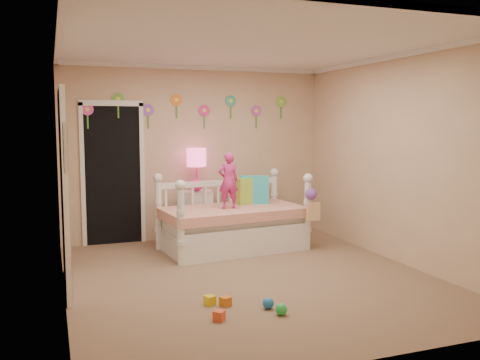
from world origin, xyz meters
name	(u,v)px	position (x,y,z in m)	size (l,w,h in m)	color
floor	(250,277)	(0.00, 0.00, 0.00)	(4.00, 4.50, 0.01)	#7F684C
ceiling	(250,44)	(0.00, 0.00, 2.60)	(4.00, 4.50, 0.01)	white
back_wall	(197,153)	(0.00, 2.25, 1.30)	(4.00, 0.01, 2.60)	tan
left_wall	(60,169)	(-2.00, 0.00, 1.30)	(0.01, 4.50, 2.60)	tan
right_wall	(400,159)	(2.00, 0.00, 1.30)	(0.01, 4.50, 2.60)	tan
crown_molding	(250,47)	(0.00, 0.00, 2.57)	(4.00, 4.50, 0.06)	white
daybed	(233,212)	(0.26, 1.31, 0.53)	(1.96, 1.05, 1.06)	white
pillow_turquoise	(254,190)	(0.66, 1.52, 0.79)	(0.40, 0.14, 0.40)	#26B0BE
pillow_lime	(251,191)	(0.61, 1.54, 0.78)	(0.40, 0.15, 0.38)	#99CA3D
child	(228,181)	(0.16, 1.24, 0.97)	(0.28, 0.18, 0.76)	#CB2E80
nightstand	(197,216)	(-0.06, 2.03, 0.37)	(0.45, 0.34, 0.74)	white
table_lamp	(196,163)	(-0.06, 2.03, 1.17)	(0.29, 0.29, 0.64)	#DC1D80
closet_doorway	(113,173)	(-1.25, 2.23, 1.03)	(0.90, 0.04, 2.07)	black
flower_decals	(191,110)	(-0.09, 2.24, 1.94)	(3.40, 0.02, 0.50)	#B2668C
mirror_closet	(65,190)	(-1.96, 0.30, 1.05)	(0.07, 1.30, 2.10)	white
wall_picture	(65,147)	(-1.97, -0.90, 1.55)	(0.05, 0.34, 0.42)	white
hanging_bag	(311,205)	(1.19, 0.78, 0.65)	(0.20, 0.16, 0.36)	beige
toy_scatter	(228,296)	(-0.50, -0.69, 0.06)	(0.80, 1.30, 0.11)	#996666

